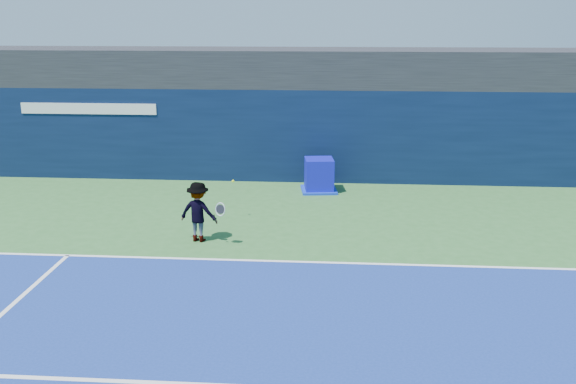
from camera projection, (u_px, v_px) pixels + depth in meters
The scene contains 7 objects.
ground at pixel (273, 325), 11.35m from camera, with size 80.00×80.00×0.00m, color #31682E.
baseline at pixel (286, 261), 14.23m from camera, with size 24.00×0.10×0.01m, color white.
stadium_band at pixel (306, 67), 21.44m from camera, with size 36.00×3.00×1.20m, color black.
back_wall_assembly at pixel (304, 134), 21.04m from camera, with size 36.00×1.03×3.00m.
equipment_cart at pixel (319, 176), 19.84m from camera, with size 1.19×1.19×1.03m.
tennis_player at pixel (198, 212), 15.37m from camera, with size 1.25×0.75×1.46m.
tennis_ball at pixel (233, 181), 17.04m from camera, with size 0.07×0.07×0.07m.
Camera 1 is at (1.02, -10.26, 5.29)m, focal length 40.00 mm.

